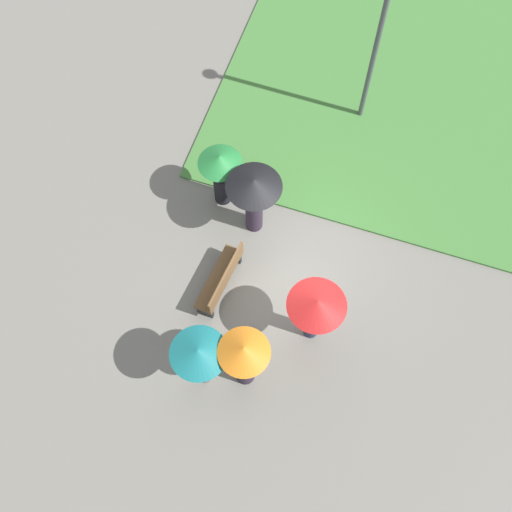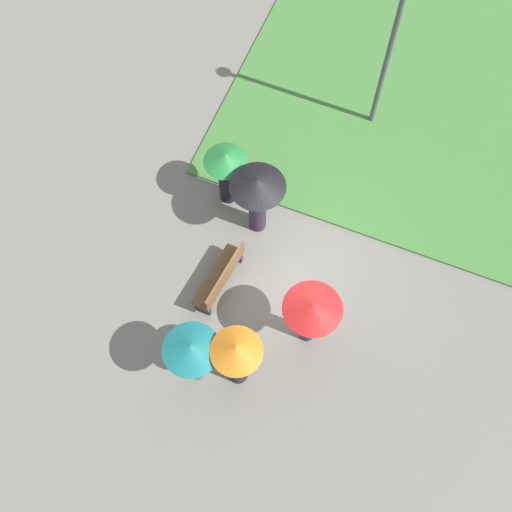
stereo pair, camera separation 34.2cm
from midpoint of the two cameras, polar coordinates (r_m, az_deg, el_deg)
The scene contains 9 objects.
ground_plane at distance 14.36m, azimuth 2.33°, elevation -0.80°, with size 90.00×90.00×0.00m, color slate.
lawn_patch_near at distance 17.34m, azimuth 11.90°, elevation 14.61°, with size 8.62×8.61×0.06m.
park_bench at distance 13.74m, azimuth -3.77°, elevation -2.09°, with size 1.64×0.59×0.90m.
lamp_post at distance 14.42m, azimuth 10.30°, elevation 19.27°, with size 0.32×0.32×4.60m.
crowd_person_red at distance 12.45m, azimuth 4.58°, elevation -4.64°, with size 1.18×1.18×1.86m.
crowd_person_teal at distance 12.26m, azimuth -5.83°, elevation -8.95°, with size 1.11×1.11×1.86m.
crowd_person_orange at distance 12.21m, azimuth -1.86°, elevation -9.02°, with size 1.00×1.00×2.01m.
crowd_person_green at distance 14.13m, azimuth -3.86°, elevation 7.56°, with size 0.97×0.97×1.76m.
crowd_person_black at distance 13.55m, azimuth -0.91°, elevation 5.57°, with size 1.20×1.20×1.96m.
Camera 1 is at (5.75, 1.12, 13.13)m, focal length 45.00 mm.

